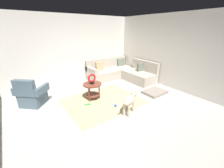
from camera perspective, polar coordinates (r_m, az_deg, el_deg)
The scene contains 12 objects.
ground_plane at distance 4.03m, azimuth -0.09°, elevation -11.97°, with size 6.00×6.00×0.10m, color #B7B2A8.
wall_back at distance 6.04m, azimuth -17.30°, elevation 12.84°, with size 6.00×0.12×2.70m, color silver.
wall_right at distance 5.68m, azimuth 25.10°, elevation 11.29°, with size 0.12×6.00×2.70m, color silver.
area_rug at distance 4.57m, azimuth -3.80°, elevation -6.82°, with size 2.30×1.90×0.01m, color tan.
sectional_couch at distance 6.45m, azimuth 3.59°, elevation 4.63°, with size 2.20×2.25×0.88m.
armchair at distance 4.83m, azimuth -29.88°, elevation -4.02°, with size 0.99×0.99×0.88m.
side_table at distance 4.56m, azimuth -8.00°, elevation -1.29°, with size 0.60×0.60×0.54m.
torus_sculpture at distance 4.45m, azimuth -8.20°, elevation 2.19°, with size 0.28×0.08×0.33m.
dog_bed_mat at distance 5.29m, azimuth 16.95°, elevation -3.12°, with size 0.80×0.60×0.09m, color gray.
dog at distance 3.82m, azimuth 7.31°, elevation -6.66°, with size 0.80×0.40×0.63m.
dog_toy_ball at distance 4.22m, azimuth 1.42°, elevation -8.77°, with size 0.09×0.09×0.09m, color blue.
dog_toy_rope at distance 4.37m, azimuth -9.97°, elevation -8.20°, with size 0.05×0.05×0.18m, color green.
Camera 1 is at (-1.98, -2.70, 2.18)m, focal length 22.47 mm.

